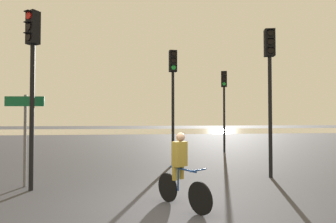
{
  "coord_description": "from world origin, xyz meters",
  "views": [
    {
      "loc": [
        -0.67,
        -5.41,
        1.94
      ],
      "look_at": [
        0.5,
        5.0,
        2.2
      ],
      "focal_mm": 28.0,
      "sensor_mm": 36.0,
      "label": 1
    }
  ],
  "objects": [
    {
      "name": "ground_plane",
      "position": [
        0.0,
        0.0,
        0.0
      ],
      "size": [
        120.0,
        120.0,
        0.0
      ],
      "primitive_type": "plane",
      "color": "#333338"
    },
    {
      "name": "water_strip",
      "position": [
        0.0,
        33.78,
        0.0
      ],
      "size": [
        80.0,
        16.0,
        0.01
      ],
      "primitive_type": "cube",
      "color": "#9E937F",
      "rests_on": "ground"
    },
    {
      "name": "traffic_light_center",
      "position": [
        0.76,
        5.44,
        3.3
      ],
      "size": [
        0.34,
        0.35,
        4.78
      ],
      "rotation": [
        0.0,
        0.0,
        3.22
      ],
      "color": "black",
      "rests_on": "ground"
    },
    {
      "name": "traffic_light_near_left",
      "position": [
        -3.54,
        2.01,
        3.34
      ],
      "size": [
        0.4,
        0.42,
        4.84
      ],
      "rotation": [
        0.0,
        0.0,
        2.55
      ],
      "color": "black",
      "rests_on": "ground"
    },
    {
      "name": "traffic_light_near_right",
      "position": [
        3.62,
        2.75,
        3.36
      ],
      "size": [
        0.37,
        0.38,
        4.88
      ],
      "rotation": [
        0.0,
        0.0,
        2.91
      ],
      "color": "black",
      "rests_on": "ground"
    },
    {
      "name": "traffic_light_far_right",
      "position": [
        4.18,
        9.06,
        3.2
      ],
      "size": [
        0.37,
        0.39,
        4.62
      ],
      "rotation": [
        0.0,
        0.0,
        2.87
      ],
      "color": "black",
      "rests_on": "ground"
    },
    {
      "name": "direction_sign_post",
      "position": [
        -3.87,
        2.39,
        1.7
      ],
      "size": [
        1.1,
        0.16,
        2.6
      ],
      "rotation": [
        0.0,
        0.0,
        3.06
      ],
      "color": "slate",
      "rests_on": "ground"
    },
    {
      "name": "cyclist",
      "position": [
        0.25,
        0.27,
        0.82
      ],
      "size": [
        0.94,
        1.47,
        1.62
      ],
      "rotation": [
        0.0,
        0.0,
        -2.59
      ],
      "color": "black",
      "rests_on": "ground"
    }
  ]
}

